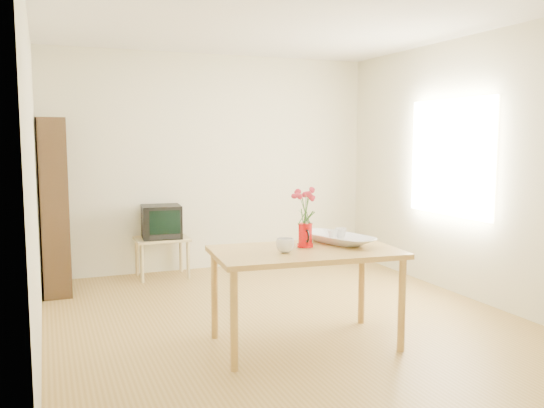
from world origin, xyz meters
name	(u,v)px	position (x,y,z in m)	size (l,w,h in m)	color
room	(288,173)	(0.03, 0.00, 1.30)	(4.50, 4.50, 4.50)	olive
table	(305,260)	(-0.09, -0.62, 0.67)	(1.47, 0.92, 0.75)	olive
tv_stand	(162,244)	(-0.70, 1.97, 0.39)	(0.60, 0.45, 0.46)	tan
bookshelf	(54,212)	(-1.85, 1.75, 0.84)	(0.28, 0.70, 1.80)	black
pitcher	(305,236)	(-0.04, -0.51, 0.84)	(0.13, 0.20, 0.19)	red
flowers	(305,205)	(-0.04, -0.51, 1.08)	(0.21, 0.21, 0.30)	#D03149
mug	(285,245)	(-0.28, -0.66, 0.80)	(0.14, 0.14, 0.11)	white
bowl	(337,217)	(0.26, -0.47, 0.97)	(0.46, 0.46, 0.44)	white
teacup_a	(333,222)	(0.22, -0.47, 0.93)	(0.07, 0.07, 0.07)	white
teacup_b	(341,221)	(0.30, -0.45, 0.93)	(0.08, 0.08, 0.07)	white
television	(161,221)	(-0.70, 1.98, 0.65)	(0.46, 0.44, 0.38)	black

